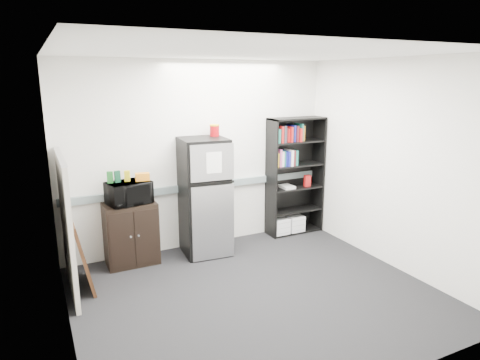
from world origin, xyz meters
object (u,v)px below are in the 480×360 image
at_px(cubicle_partition, 67,224).
at_px(cabinet, 131,234).
at_px(microwave, 129,193).
at_px(bookshelf, 294,174).
at_px(refrigerator, 204,197).

distance_m(cubicle_partition, cabinet, 0.99).
xyz_separation_m(cabinet, microwave, (0.00, -0.02, 0.57)).
xyz_separation_m(cubicle_partition, microwave, (0.80, 0.40, 0.18)).
bearing_deg(microwave, bookshelf, -11.30).
relative_size(cubicle_partition, microwave, 3.02).
bearing_deg(microwave, refrigerator, -16.67).
distance_m(cabinet, refrigerator, 1.11).
relative_size(bookshelf, refrigerator, 1.12).
relative_size(microwave, refrigerator, 0.33).
bearing_deg(cabinet, cubicle_partition, -152.38).
relative_size(cubicle_partition, cabinet, 1.92).
distance_m(bookshelf, cabinet, 2.66).
bearing_deg(refrigerator, microwave, -179.10).
relative_size(bookshelf, cubicle_partition, 1.14).
height_order(bookshelf, cabinet, bookshelf).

